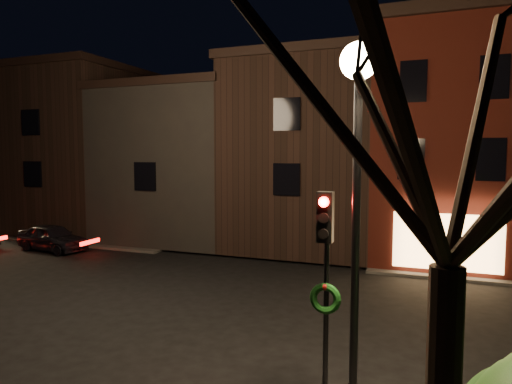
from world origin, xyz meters
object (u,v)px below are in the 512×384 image
street_lamp_near (358,132)px  bare_tree_right (456,19)px  traffic_signal (325,267)px  parked_car_a (52,237)px

street_lamp_near → bare_tree_right: bearing=-62.5°
street_lamp_near → bare_tree_right: bare_tree_right is taller
traffic_signal → bare_tree_right: bare_tree_right is taller
street_lamp_near → bare_tree_right: 2.98m
parked_car_a → traffic_signal: bearing=-112.9°
bare_tree_right → parked_car_a: bare_tree_right is taller
bare_tree_right → parked_car_a: size_ratio=2.17×
traffic_signal → parked_car_a: size_ratio=1.04×
traffic_signal → parked_car_a: traffic_signal is taller
street_lamp_near → bare_tree_right: size_ratio=0.76×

